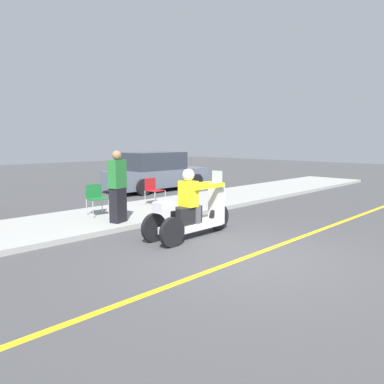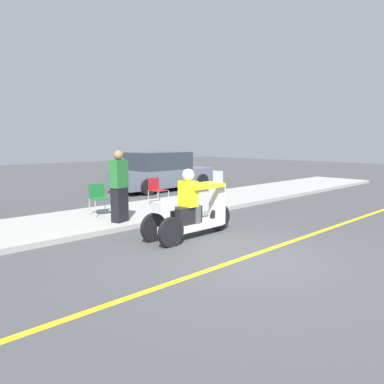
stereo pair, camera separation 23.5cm
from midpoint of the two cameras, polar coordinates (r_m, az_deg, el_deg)
ground_plane at (r=6.97m, az=7.62°, el=-9.75°), size 60.00×60.00×0.00m
lane_stripe at (r=7.20m, az=9.08°, el=-9.18°), size 24.00×0.12×0.01m
sidewalk_strip at (r=10.29m, az=-13.34°, el=-3.78°), size 28.00×2.80×0.12m
motorcycle_trike at (r=8.17m, az=-0.84°, el=-3.13°), size 2.36×0.67×1.50m
spectator_near_curb at (r=9.23m, az=-11.99°, el=0.60°), size 0.47×0.36×1.75m
folding_chair_curbside at (r=10.29m, az=-15.08°, el=-0.65°), size 0.53×0.53×0.82m
folding_chair_set_back at (r=11.66m, az=-6.56°, el=0.55°), size 0.49×0.49×0.82m
parked_car_lot_left at (r=15.95m, az=-5.88°, el=2.99°), size 4.56×1.94×1.61m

